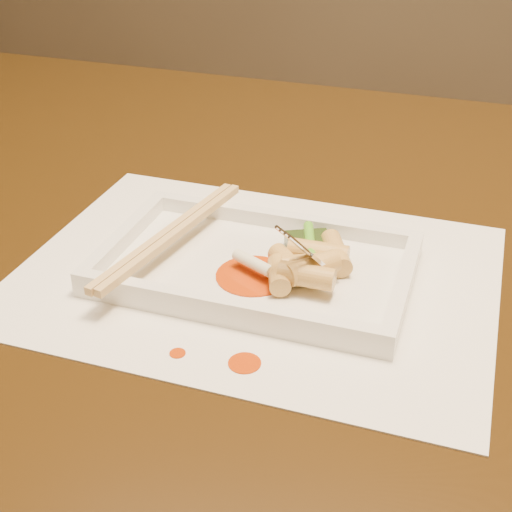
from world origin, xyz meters
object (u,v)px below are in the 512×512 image
(chopstick_a, at_px, (167,233))
(placemat, at_px, (256,275))
(plate_base, at_px, (256,270))
(table, at_px, (218,309))
(fork, at_px, (347,190))

(chopstick_a, bearing_deg, placemat, 0.00)
(plate_base, xyz_separation_m, chopstick_a, (-0.08, -0.00, 0.02))
(placemat, bearing_deg, plate_base, -45.00)
(table, distance_m, plate_base, 0.15)
(placemat, bearing_deg, chopstick_a, -180.00)
(chopstick_a, height_order, fork, fork)
(placemat, xyz_separation_m, chopstick_a, (-0.08, -0.00, 0.03))
(plate_base, xyz_separation_m, fork, (0.07, 0.02, 0.08))
(plate_base, bearing_deg, fork, 14.42)
(plate_base, height_order, chopstick_a, chopstick_a)
(table, xyz_separation_m, fork, (0.14, -0.06, 0.18))
(table, xyz_separation_m, placemat, (0.07, -0.07, 0.10))
(chopstick_a, bearing_deg, plate_base, 0.00)
(table, bearing_deg, plate_base, -47.98)
(table, bearing_deg, chopstick_a, -101.69)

